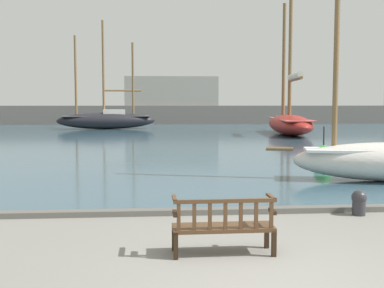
# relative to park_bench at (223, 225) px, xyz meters

# --- Properties ---
(ground_plane) EXTENTS (160.00, 160.00, 0.00)m
(ground_plane) POSITION_rel_park_bench_xyz_m (0.45, -1.06, -0.47)
(ground_plane) COLOR gray
(harbor_water) EXTENTS (100.00, 80.00, 0.08)m
(harbor_water) POSITION_rel_park_bench_xyz_m (0.45, 42.94, -0.43)
(harbor_water) COLOR #385666
(harbor_water) RESTS_ON ground
(quay_edge_kerb) EXTENTS (40.00, 0.30, 0.12)m
(quay_edge_kerb) POSITION_rel_park_bench_xyz_m (0.45, 2.79, -0.41)
(quay_edge_kerb) COLOR #5B5954
(quay_edge_kerb) RESTS_ON ground
(park_bench) EXTENTS (1.61, 0.54, 0.92)m
(park_bench) POSITION_rel_park_bench_xyz_m (0.00, 0.00, 0.00)
(park_bench) COLOR black
(park_bench) RESTS_ON ground
(sailboat_distant_harbor) EXTENTS (3.81, 12.05, 13.39)m
(sailboat_distant_harbor) POSITION_rel_park_bench_xyz_m (9.07, 27.83, 0.63)
(sailboat_distant_harbor) COLOR maroon
(sailboat_distant_harbor) RESTS_ON harbor_water
(sailboat_outer_starboard) EXTENTS (9.02, 3.33, 9.69)m
(sailboat_outer_starboard) POSITION_rel_park_bench_xyz_m (-5.29, 36.62, 0.55)
(sailboat_outer_starboard) COLOR black
(sailboat_outer_starboard) RESTS_ON harbor_water
(mooring_bollard) EXTENTS (0.32, 0.32, 0.54)m
(mooring_bollard) POSITION_rel_park_bench_xyz_m (3.28, 2.42, -0.18)
(mooring_bollard) COLOR #2D2D33
(mooring_bollard) RESTS_ON ground
(channel_buoy) EXTENTS (0.72, 0.72, 1.42)m
(channel_buoy) POSITION_rel_park_bench_xyz_m (5.38, 10.42, -0.02)
(channel_buoy) COLOR green
(channel_buoy) RESTS_ON harbor_water
(far_breakwater) EXTENTS (57.32, 2.40, 6.52)m
(far_breakwater) POSITION_rel_park_bench_xyz_m (0.86, 47.39, 1.15)
(far_breakwater) COLOR #66605B
(far_breakwater) RESTS_ON ground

